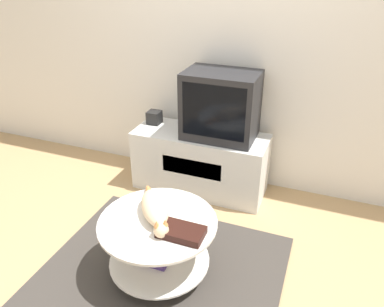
# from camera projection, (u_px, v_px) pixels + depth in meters

# --- Properties ---
(ground_plane) EXTENTS (12.00, 12.00, 0.00)m
(ground_plane) POSITION_uv_depth(u_px,v_px,m) (159.00, 278.00, 2.48)
(ground_plane) COLOR tan
(wall_back) EXTENTS (8.00, 0.05, 2.60)m
(wall_back) POSITION_uv_depth(u_px,v_px,m) (229.00, 38.00, 3.06)
(wall_back) COLOR silver
(wall_back) RESTS_ON ground_plane
(rug) EXTENTS (1.56, 1.39, 0.02)m
(rug) POSITION_uv_depth(u_px,v_px,m) (159.00, 277.00, 2.48)
(rug) COLOR #3D3833
(rug) RESTS_ON ground_plane
(tv_stand) EXTENTS (1.16, 0.44, 0.54)m
(tv_stand) POSITION_uv_depth(u_px,v_px,m) (200.00, 162.00, 3.33)
(tv_stand) COLOR silver
(tv_stand) RESTS_ON ground_plane
(tv) EXTENTS (0.59, 0.40, 0.55)m
(tv) POSITION_uv_depth(u_px,v_px,m) (221.00, 105.00, 3.03)
(tv) COLOR #232326
(tv) RESTS_ON tv_stand
(speaker) EXTENTS (0.11, 0.11, 0.11)m
(speaker) POSITION_uv_depth(u_px,v_px,m) (154.00, 117.00, 3.38)
(speaker) COLOR black
(speaker) RESTS_ON tv_stand
(coffee_table) EXTENTS (0.75, 0.75, 0.42)m
(coffee_table) POSITION_uv_depth(u_px,v_px,m) (159.00, 241.00, 2.39)
(coffee_table) COLOR #B2B2B7
(coffee_table) RESTS_ON rug
(dvd_box) EXTENTS (0.27, 0.16, 0.05)m
(dvd_box) POSITION_uv_depth(u_px,v_px,m) (181.00, 232.00, 2.19)
(dvd_box) COLOR black
(dvd_box) RESTS_ON coffee_table
(cat) EXTENTS (0.37, 0.47, 0.12)m
(cat) POSITION_uv_depth(u_px,v_px,m) (155.00, 209.00, 2.33)
(cat) COLOR beige
(cat) RESTS_ON coffee_table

